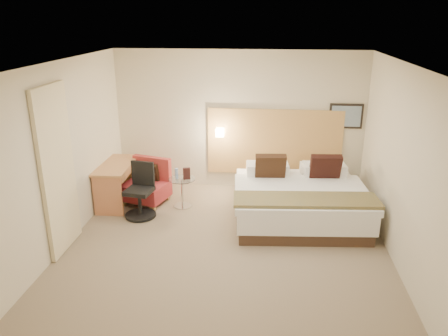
# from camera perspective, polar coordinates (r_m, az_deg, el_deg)

# --- Properties ---
(floor) EXTENTS (4.80, 5.00, 0.02)m
(floor) POSITION_cam_1_polar(r_m,az_deg,el_deg) (6.68, 0.19, -10.34)
(floor) COLOR #7A6952
(floor) RESTS_ON ground
(ceiling) EXTENTS (4.80, 5.00, 0.02)m
(ceiling) POSITION_cam_1_polar(r_m,az_deg,el_deg) (5.82, 0.22, 13.57)
(ceiling) COLOR white
(ceiling) RESTS_ON floor
(wall_back) EXTENTS (4.80, 0.02, 2.70)m
(wall_back) POSITION_cam_1_polar(r_m,az_deg,el_deg) (8.52, 1.94, 6.17)
(wall_back) COLOR beige
(wall_back) RESTS_ON floor
(wall_front) EXTENTS (4.80, 0.02, 2.70)m
(wall_front) POSITION_cam_1_polar(r_m,az_deg,el_deg) (3.84, -3.69, -11.24)
(wall_front) COLOR beige
(wall_front) RESTS_ON floor
(wall_left) EXTENTS (0.02, 5.00, 2.70)m
(wall_left) POSITION_cam_1_polar(r_m,az_deg,el_deg) (6.78, -20.50, 1.42)
(wall_left) COLOR beige
(wall_left) RESTS_ON floor
(wall_right) EXTENTS (0.02, 5.00, 2.70)m
(wall_right) POSITION_cam_1_polar(r_m,az_deg,el_deg) (6.35, 22.38, -0.01)
(wall_right) COLOR beige
(wall_right) RESTS_ON floor
(headboard_panel) EXTENTS (2.60, 0.04, 1.30)m
(headboard_panel) POSITION_cam_1_polar(r_m,az_deg,el_deg) (8.56, 6.57, 3.36)
(headboard_panel) COLOR tan
(headboard_panel) RESTS_ON wall_back
(art_frame) EXTENTS (0.62, 0.03, 0.47)m
(art_frame) POSITION_cam_1_polar(r_m,az_deg,el_deg) (8.56, 15.64, 6.55)
(art_frame) COLOR black
(art_frame) RESTS_ON wall_back
(art_canvas) EXTENTS (0.54, 0.01, 0.39)m
(art_canvas) POSITION_cam_1_polar(r_m,az_deg,el_deg) (8.54, 15.66, 6.52)
(art_canvas) COLOR gray
(art_canvas) RESTS_ON wall_back
(lamp_arm) EXTENTS (0.02, 0.12, 0.02)m
(lamp_arm) POSITION_cam_1_polar(r_m,az_deg,el_deg) (8.51, -0.48, 4.79)
(lamp_arm) COLOR silver
(lamp_arm) RESTS_ON wall_back
(lamp_shade) EXTENTS (0.15, 0.15, 0.15)m
(lamp_shade) POSITION_cam_1_polar(r_m,az_deg,el_deg) (8.46, -0.53, 4.68)
(lamp_shade) COLOR #FFEDC6
(lamp_shade) RESTS_ON wall_back
(curtain) EXTENTS (0.06, 0.90, 2.42)m
(curtain) POSITION_cam_1_polar(r_m,az_deg,el_deg) (6.59, -20.90, -0.34)
(curtain) COLOR beige
(curtain) RESTS_ON wall_left
(bottle_a) EXTENTS (0.07, 0.07, 0.19)m
(bottle_a) POSITION_cam_1_polar(r_m,az_deg,el_deg) (7.80, -6.21, -0.72)
(bottle_a) COLOR #9DC1F2
(bottle_a) RESTS_ON side_table
(menu_folder) EXTENTS (0.13, 0.08, 0.21)m
(menu_folder) POSITION_cam_1_polar(r_m,az_deg,el_deg) (7.75, -4.91, -0.72)
(menu_folder) COLOR #3A1A17
(menu_folder) RESTS_ON side_table
(bed) EXTENTS (2.31, 2.26, 1.06)m
(bed) POSITION_cam_1_polar(r_m,az_deg,el_deg) (7.55, 9.70, -3.96)
(bed) COLOR #402C20
(bed) RESTS_ON floor
(lounge_chair) EXTENTS (0.91, 0.85, 0.80)m
(lounge_chair) POSITION_cam_1_polar(r_m,az_deg,el_deg) (8.20, -10.02, -2.22)
(lounge_chair) COLOR #9F874A
(lounge_chair) RESTS_ON floor
(side_table) EXTENTS (0.60, 0.60, 0.54)m
(side_table) POSITION_cam_1_polar(r_m,az_deg,el_deg) (7.90, -5.46, -3.02)
(side_table) COLOR silver
(side_table) RESTS_ON floor
(desk) EXTENTS (0.59, 1.22, 0.75)m
(desk) POSITION_cam_1_polar(r_m,az_deg,el_deg) (8.15, -13.70, -0.57)
(desk) COLOR #B97C48
(desk) RESTS_ON floor
(desk_chair) EXTENTS (0.60, 0.60, 0.94)m
(desk_chair) POSITION_cam_1_polar(r_m,az_deg,el_deg) (7.61, -10.84, -3.47)
(desk_chair) COLOR black
(desk_chair) RESTS_ON floor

